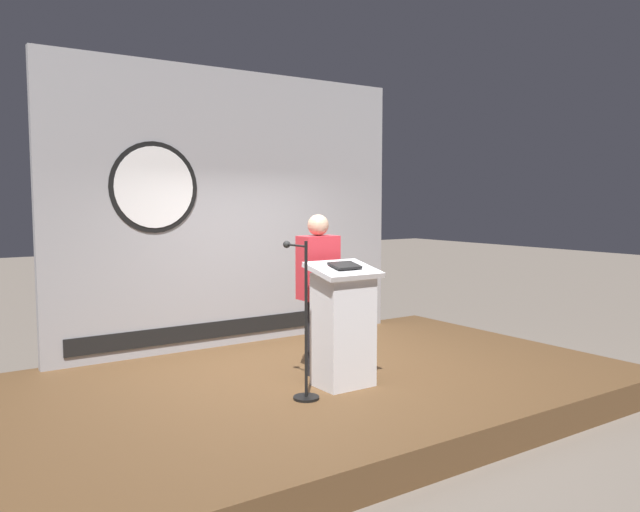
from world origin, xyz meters
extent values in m
plane|color=#6B6056|center=(0.00, 0.00, 0.00)|extent=(40.00, 40.00, 0.00)
cube|color=brown|center=(0.00, 0.00, 0.15)|extent=(6.40, 4.00, 0.30)
cube|color=#9E9EA3|center=(0.00, 1.85, 2.00)|extent=(4.67, 0.10, 3.39)
cylinder|color=black|center=(-1.05, 1.80, 2.26)|extent=(1.04, 0.02, 1.04)
cylinder|color=white|center=(-1.05, 1.79, 2.26)|extent=(0.93, 0.02, 0.93)
cube|color=black|center=(0.00, 1.79, 0.52)|extent=(4.20, 0.02, 0.20)
cube|color=silver|center=(0.02, -0.40, 0.86)|extent=(0.52, 0.40, 1.11)
cube|color=silver|center=(0.02, -0.40, 1.44)|extent=(0.64, 0.50, 0.15)
cube|color=black|center=(0.02, -0.42, 1.49)|extent=(0.28, 0.20, 0.06)
cylinder|color=black|center=(0.05, 0.08, 0.70)|extent=(0.26, 0.26, 0.79)
cube|color=red|center=(0.05, 0.08, 1.42)|extent=(0.40, 0.24, 0.65)
sphere|color=tan|center=(0.05, 0.08, 1.86)|extent=(0.22, 0.22, 0.22)
cylinder|color=black|center=(-0.51, -0.55, 0.31)|extent=(0.24, 0.24, 0.02)
cylinder|color=black|center=(-0.51, -0.55, 1.02)|extent=(0.03, 0.03, 1.45)
cylinder|color=black|center=(-0.51, -0.38, 1.70)|extent=(0.02, 0.33, 0.02)
sphere|color=#262626|center=(-0.51, -0.22, 1.70)|extent=(0.07, 0.07, 0.07)
camera|label=1|loc=(-3.64, -5.31, 2.13)|focal=35.85mm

